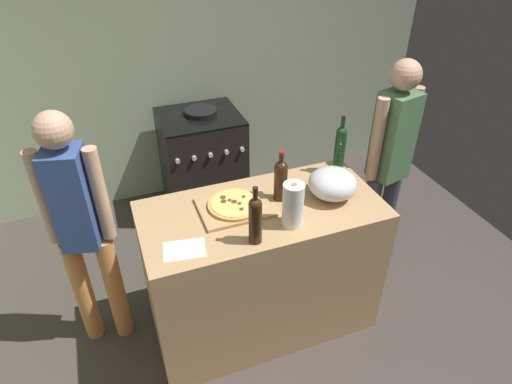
# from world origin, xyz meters

# --- Properties ---
(ground_plane) EXTENTS (4.40, 3.09, 0.02)m
(ground_plane) POSITION_xyz_m (0.00, 1.25, -0.01)
(ground_plane) COLOR #3F3833
(kitchen_wall_rear) EXTENTS (4.40, 0.10, 2.60)m
(kitchen_wall_rear) POSITION_xyz_m (0.00, 2.54, 1.30)
(kitchen_wall_rear) COLOR #99A889
(kitchen_wall_rear) RESTS_ON ground_plane
(counter) EXTENTS (1.39, 0.67, 0.94)m
(counter) POSITION_xyz_m (-0.06, 0.71, 0.47)
(counter) COLOR tan
(counter) RESTS_ON ground_plane
(cutting_board) EXTENTS (0.40, 0.32, 0.02)m
(cutting_board) POSITION_xyz_m (-0.21, 0.77, 0.95)
(cutting_board) COLOR tan
(cutting_board) RESTS_ON counter
(pizza) EXTENTS (0.30, 0.30, 0.03)m
(pizza) POSITION_xyz_m (-0.21, 0.77, 0.97)
(pizza) COLOR tan
(pizza) RESTS_ON cutting_board
(mixing_bowl) EXTENTS (0.29, 0.29, 0.17)m
(mixing_bowl) POSITION_xyz_m (0.37, 0.68, 1.03)
(mixing_bowl) COLOR #B2B2B7
(mixing_bowl) RESTS_ON counter
(paper_towel_roll) EXTENTS (0.11, 0.11, 0.26)m
(paper_towel_roll) POSITION_xyz_m (0.04, 0.53, 1.07)
(paper_towel_roll) COLOR white
(paper_towel_roll) RESTS_ON counter
(wine_bottle_dark) EXTENTS (0.07, 0.07, 0.33)m
(wine_bottle_dark) POSITION_xyz_m (-0.19, 0.47, 1.09)
(wine_bottle_dark) COLOR #331E0F
(wine_bottle_dark) RESTS_ON counter
(wine_bottle_green) EXTENTS (0.07, 0.07, 0.38)m
(wine_bottle_green) POSITION_xyz_m (0.54, 0.92, 1.11)
(wine_bottle_green) COLOR #143819
(wine_bottle_green) RESTS_ON counter
(wine_bottle_clear) EXTENTS (0.08, 0.08, 0.31)m
(wine_bottle_clear) POSITION_xyz_m (0.07, 0.77, 1.08)
(wine_bottle_clear) COLOR #331E0F
(wine_bottle_clear) RESTS_ON counter
(recipe_sheet) EXTENTS (0.23, 0.18, 0.00)m
(recipe_sheet) POSITION_xyz_m (-0.55, 0.53, 0.94)
(recipe_sheet) COLOR white
(recipe_sheet) RESTS_ON counter
(stove) EXTENTS (0.67, 0.61, 0.94)m
(stove) POSITION_xyz_m (-0.06, 2.14, 0.45)
(stove) COLOR black
(stove) RESTS_ON ground_plane
(person_in_stripes) EXTENTS (0.35, 0.24, 1.58)m
(person_in_stripes) POSITION_xyz_m (-1.04, 0.96, 0.90)
(person_in_stripes) COLOR #D88C4C
(person_in_stripes) RESTS_ON ground_plane
(person_in_red) EXTENTS (0.38, 0.25, 1.61)m
(person_in_red) POSITION_xyz_m (0.95, 0.95, 0.93)
(person_in_red) COLOR #383D4C
(person_in_red) RESTS_ON ground_plane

